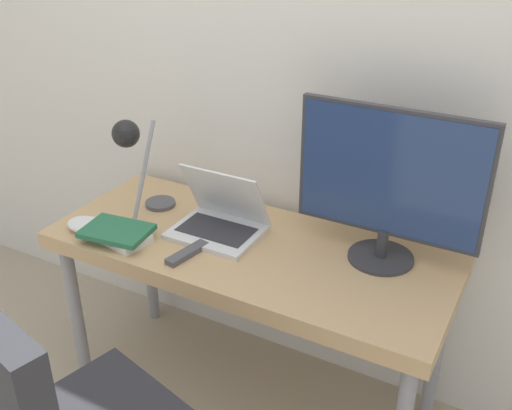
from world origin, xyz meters
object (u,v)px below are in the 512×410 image
object	(u,v)px
laptop	(219,219)
book_stack	(120,234)
desk_lamp	(134,150)
game_controller	(86,225)
monitor	(389,181)

from	to	relation	value
laptop	book_stack	world-z (taller)	laptop
desk_lamp	laptop	bearing A→B (deg)	10.67
laptop	desk_lamp	xyz separation A→B (m)	(-0.31, -0.06, 0.23)
book_stack	game_controller	size ratio (longest dim) A/B	1.60
monitor	book_stack	xyz separation A→B (m)	(-0.84, -0.32, -0.26)
monitor	game_controller	world-z (taller)	monitor
book_stack	game_controller	xyz separation A→B (m)	(-0.16, 0.00, -0.01)
laptop	monitor	size ratio (longest dim) A/B	0.51
desk_lamp	game_controller	distance (m)	0.32
desk_lamp	book_stack	distance (m)	0.30
book_stack	laptop	bearing A→B (deg)	38.96
laptop	desk_lamp	size ratio (longest dim) A/B	0.78
game_controller	laptop	bearing A→B (deg)	27.02
monitor	book_stack	distance (m)	0.93
laptop	monitor	distance (m)	0.62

